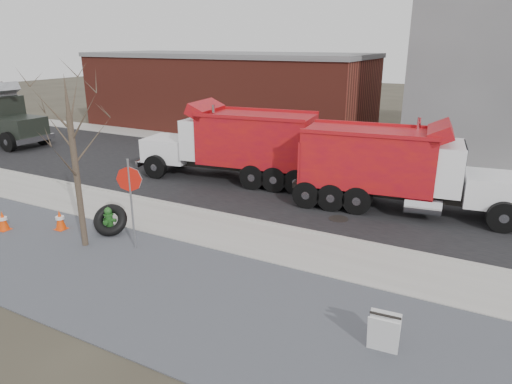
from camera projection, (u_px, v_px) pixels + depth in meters
The scene contains 16 objects.
ground at pixel (218, 235), 14.83m from camera, with size 120.00×120.00×0.00m, color #383328.
gravel_verge at pixel (146, 283), 11.90m from camera, with size 60.00×5.00×0.03m, color slate.
sidewalk at pixel (222, 232), 15.03m from camera, with size 60.00×2.50×0.06m, color #9E9B93.
curb at pixel (242, 218), 16.11m from camera, with size 60.00×0.15×0.11m, color #9E9B93.
road at pixel (296, 184), 20.10m from camera, with size 60.00×9.40×0.02m, color black.
far_sidewalk at pixel (337, 156), 24.87m from camera, with size 60.00×2.00×0.06m, color #9E9B93.
building_brick at pixel (228, 90), 32.71m from camera, with size 20.20×8.20×5.30m.
bare_tree at pixel (72, 141), 13.05m from camera, with size 3.20×3.20×5.20m.
fire_hydrant at pixel (109, 221), 14.93m from camera, with size 0.51×0.49×0.89m.
truck_tire at pixel (110, 220), 14.81m from camera, with size 1.39×1.31×1.04m.
stop_sign at pixel (130, 189), 13.30m from camera, with size 0.71×0.34×2.81m.
sandwich_board at pixel (384, 333), 9.12m from camera, with size 0.64×0.43×0.85m.
traffic_cone_near at pixel (60, 220), 15.16m from camera, with size 0.37×0.37×0.70m.
traffic_cone_far at pixel (3, 221), 15.11m from camera, with size 0.36×0.36×0.69m.
dump_truck_red_a at pixel (397, 166), 16.60m from camera, with size 8.35×3.24×3.34m.
dump_truck_red_b at pixel (235, 142), 20.20m from camera, with size 8.25×3.34×3.45m.
Camera 1 is at (7.51, -11.45, 6.00)m, focal length 32.00 mm.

